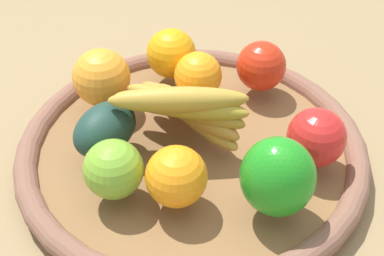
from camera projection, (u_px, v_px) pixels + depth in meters
The scene contains 12 objects.
ground_plane at pixel (192, 161), 0.77m from camera, with size 2.40×2.40×0.00m, color #8E744D.
basket at pixel (192, 151), 0.76m from camera, with size 0.47×0.47×0.04m.
banana_bunch at pixel (186, 107), 0.73m from camera, with size 0.17×0.18×0.09m.
apple_1 at pixel (316, 137), 0.70m from camera, with size 0.07×0.07×0.07m, color red.
apple_0 at pixel (261, 66), 0.82m from camera, with size 0.07×0.07×0.07m, color red.
orange_1 at pixel (101, 77), 0.79m from camera, with size 0.08×0.08×0.08m, color orange.
apple_2 at pixel (113, 169), 0.66m from camera, with size 0.07×0.07×0.07m, color #77B02F.
orange_3 at pixel (168, 54), 0.84m from camera, with size 0.07×0.07×0.07m, color orange.
avocado at pixel (105, 129), 0.72m from camera, with size 0.09×0.06×0.06m, color #1D3B32.
bell_pepper at pixel (278, 177), 0.63m from camera, with size 0.09×0.08×0.10m, color #1F921D.
orange_0 at pixel (176, 177), 0.65m from camera, with size 0.07×0.07×0.07m, color orange.
orange_2 at pixel (198, 76), 0.80m from camera, with size 0.07×0.07×0.07m, color orange.
Camera 1 is at (-0.55, 0.11, 0.53)m, focal length 52.79 mm.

